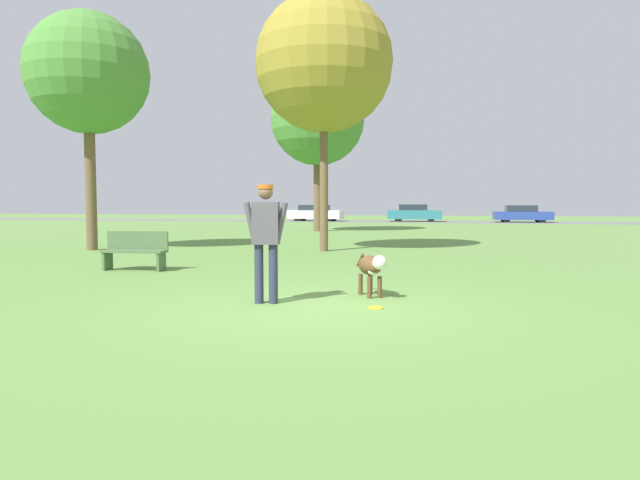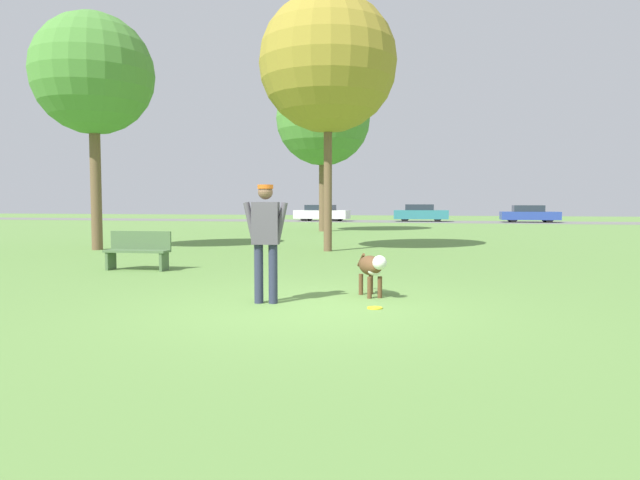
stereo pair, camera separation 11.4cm
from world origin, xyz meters
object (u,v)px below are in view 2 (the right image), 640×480
(frisbee, at_px, (375,308))
(tree_far_left, at_px, (323,119))
(parked_car_blue, at_px, (529,214))
(person, at_px, (266,233))
(park_bench, at_px, (139,249))
(tree_near_left, at_px, (93,75))
(parked_car_white, at_px, (322,213))
(parked_car_teal, at_px, (421,213))
(tree_mid_center, at_px, (328,63))
(dog, at_px, (372,267))

(frisbee, xyz_separation_m, tree_far_left, (-5.68, 20.91, 5.75))
(parked_car_blue, bearing_deg, person, -104.28)
(tree_far_left, bearing_deg, park_bench, -89.88)
(tree_near_left, distance_m, parked_car_white, 29.74)
(frisbee, relative_size, parked_car_white, 0.05)
(tree_near_left, height_order, parked_car_teal, tree_near_left)
(frisbee, distance_m, park_bench, 6.57)
(person, distance_m, parked_car_blue, 38.49)
(frisbee, bearing_deg, person, 178.45)
(parked_car_blue, xyz_separation_m, park_bench, (-11.97, -34.39, -0.19))
(parked_car_white, xyz_separation_m, parked_car_teal, (7.90, 0.66, 0.02))
(frisbee, xyz_separation_m, parked_car_teal, (-1.76, 37.86, 0.66))
(person, bearing_deg, parked_car_blue, 69.17)
(tree_near_left, bearing_deg, tree_mid_center, 9.47)
(parked_car_teal, height_order, park_bench, parked_car_teal)
(tree_far_left, xyz_separation_m, tree_mid_center, (2.96, -11.88, -0.17))
(frisbee, bearing_deg, tree_mid_center, 106.80)
(dog, height_order, park_bench, park_bench)
(frisbee, xyz_separation_m, park_bench, (-5.65, 3.33, 0.44))
(dog, xyz_separation_m, parked_car_blue, (6.51, 36.75, 0.17))
(parked_car_teal, bearing_deg, tree_far_left, -105.14)
(tree_near_left, height_order, park_bench, tree_near_left)
(person, relative_size, parked_car_white, 0.39)
(dog, distance_m, frisbee, 1.09)
(parked_car_white, height_order, parked_car_blue, parked_car_white)
(tree_far_left, xyz_separation_m, tree_near_left, (-4.15, -13.07, -0.38))
(person, distance_m, parked_car_teal, 37.82)
(parked_car_teal, bearing_deg, tree_near_left, -107.15)
(tree_far_left, distance_m, parked_car_teal, 18.13)
(dog, bearing_deg, tree_mid_center, 167.81)
(parked_car_blue, bearing_deg, dog, -102.47)
(tree_near_left, xyz_separation_m, parked_car_blue, (16.15, 29.87, -4.74))
(tree_far_left, height_order, park_bench, tree_far_left)
(tree_far_left, bearing_deg, parked_car_teal, 76.96)
(dog, bearing_deg, parked_car_teal, 152.78)
(tree_near_left, bearing_deg, dog, -35.51)
(parked_car_blue, bearing_deg, frisbee, -101.93)
(frisbee, bearing_deg, parked_car_blue, 80.49)
(tree_mid_center, bearing_deg, parked_car_blue, 72.50)
(tree_mid_center, relative_size, park_bench, 5.38)
(tree_near_left, bearing_deg, parked_car_white, 89.66)
(frisbee, distance_m, parked_car_teal, 37.91)
(tree_mid_center, distance_m, tree_near_left, 7.21)
(park_bench, bearing_deg, parked_car_teal, 79.91)
(parked_car_blue, bearing_deg, tree_near_left, -120.83)
(person, xyz_separation_m, tree_mid_center, (-1.13, 8.99, 4.58))
(frisbee, height_order, tree_far_left, tree_far_left)
(dog, distance_m, tree_mid_center, 9.89)
(tree_far_left, bearing_deg, tree_near_left, -107.62)
(tree_far_left, xyz_separation_m, parked_car_blue, (12.00, 16.80, -5.12))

